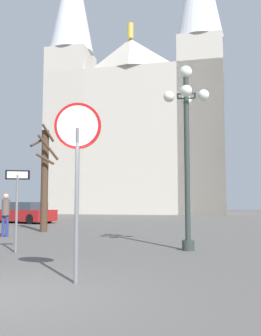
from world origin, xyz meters
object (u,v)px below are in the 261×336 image
object	(u,v)px
cathedral	(137,121)
bare_tree	(45,177)
pedestrian_walking	(6,210)
stop_sign	(77,153)
parked_car_near_red	(24,213)
one_way_arrow_sign	(17,199)
street_lamp	(187,129)

from	to	relation	value
cathedral	bare_tree	xyz separation A→B (m)	(-0.98, -27.52, -8.68)
bare_tree	pedestrian_walking	bearing A→B (deg)	-103.49
stop_sign	parked_car_near_red	bearing A→B (deg)	117.03
bare_tree	parked_car_near_red	bearing A→B (deg)	121.05
stop_sign	one_way_arrow_sign	distance (m)	4.59
cathedral	stop_sign	xyz separation A→B (m)	(3.73, -37.99, -8.97)
one_way_arrow_sign	pedestrian_walking	bearing A→B (deg)	120.32
parked_car_near_red	pedestrian_walking	distance (m)	9.98
stop_sign	one_way_arrow_sign	size ratio (longest dim) A/B	1.39
parked_car_near_red	pedestrian_walking	world-z (taller)	pedestrian_walking
street_lamp	parked_car_near_red	xyz separation A→B (m)	(-10.79, 12.51, -2.95)
stop_sign	street_lamp	xyz separation A→B (m)	(2.00, 4.72, 1.31)
parked_car_near_red	bare_tree	bearing A→B (deg)	-58.95
pedestrian_walking	bare_tree	bearing A→B (deg)	76.51
street_lamp	pedestrian_walking	world-z (taller)	street_lamp
stop_sign	bare_tree	xyz separation A→B (m)	(-4.72, 10.46, 0.30)
one_way_arrow_sign	parked_car_near_red	xyz separation A→B (m)	(-5.97, 13.68, -0.85)
stop_sign	bare_tree	world-z (taller)	bare_tree
bare_tree	cathedral	bearing A→B (deg)	87.95
cathedral	one_way_arrow_sign	size ratio (longest dim) A/B	14.91
bare_tree	parked_car_near_red	size ratio (longest dim) A/B	1.06
street_lamp	parked_car_near_red	size ratio (longest dim) A/B	1.16
street_lamp	bare_tree	xyz separation A→B (m)	(-6.72, 5.75, -1.01)
street_lamp	pedestrian_walking	xyz separation A→B (m)	(-7.35, 3.15, -2.55)
street_lamp	pedestrian_walking	distance (m)	8.39
street_lamp	bare_tree	distance (m)	8.90
pedestrian_walking	cathedral	bearing A→B (deg)	86.94
cathedral	parked_car_near_red	size ratio (longest dim) A/B	7.19
one_way_arrow_sign	bare_tree	distance (m)	7.27
stop_sign	bare_tree	size ratio (longest dim) A/B	0.63
one_way_arrow_sign	pedestrian_walking	distance (m)	5.03
stop_sign	one_way_arrow_sign	world-z (taller)	stop_sign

